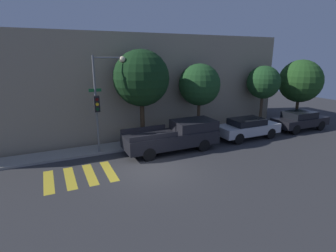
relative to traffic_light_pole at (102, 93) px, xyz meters
name	(u,v)px	position (x,y,z in m)	size (l,w,h in m)	color
ground_plane	(152,170)	(1.62, -3.37, -3.61)	(60.00, 60.00, 0.00)	#333335
sidewalk	(129,145)	(1.62, 0.64, -3.54)	(26.00, 1.62, 0.14)	gray
building_row	(111,85)	(1.62, 4.85, -0.06)	(26.00, 6.00, 7.11)	gray
crosswalk	(80,176)	(-1.83, -2.57, -3.61)	(3.26, 2.60, 0.00)	gold
traffic_light_pole	(102,93)	(0.00, 0.00, 0.00)	(2.17, 0.56, 5.70)	slate
pickup_truck	(176,136)	(4.03, -1.27, -2.69)	(5.76, 2.03, 1.77)	black
sedan_near_corner	(247,127)	(9.66, -1.27, -2.82)	(4.54, 1.78, 1.44)	#B7BABF
sedan_middle	(300,120)	(14.90, -1.27, -2.81)	(4.48, 1.87, 1.47)	black
tree_near_corner	(141,78)	(2.56, 0.63, 0.69)	(3.50, 3.50, 6.07)	#42301E
tree_midblock	(200,85)	(6.79, 0.63, 0.10)	(2.88, 2.88, 5.16)	#4C3823
tree_far_end	(264,83)	(12.66, 0.63, 0.01)	(2.57, 2.57, 4.93)	brown
tree_behind_truck	(300,81)	(16.82, 0.63, -0.05)	(3.58, 3.58, 5.36)	#4C3823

